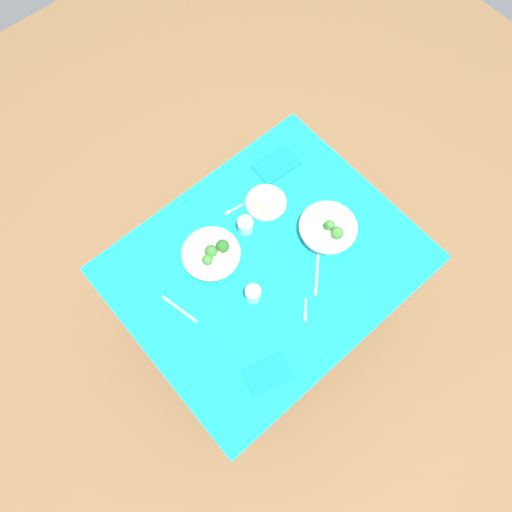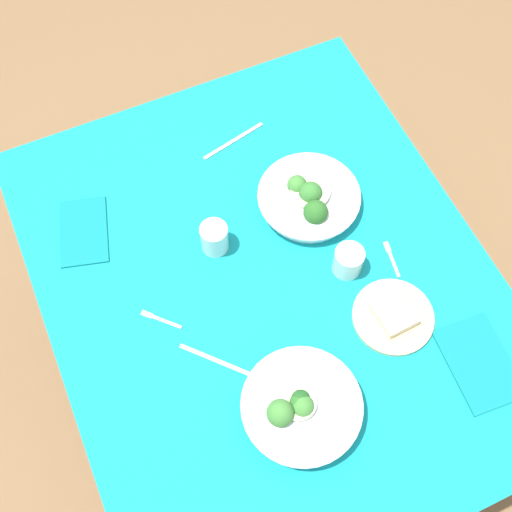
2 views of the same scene
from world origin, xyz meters
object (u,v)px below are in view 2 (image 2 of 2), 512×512
at_px(broccoli_bowl_far, 309,199).
at_px(napkin_folded_lower, 84,231).
at_px(water_glass_side, 348,261).
at_px(napkin_folded_upper, 479,363).
at_px(table_knife_left, 219,362).
at_px(broccoli_bowl_near, 300,408).
at_px(water_glass_center, 214,238).
at_px(fork_by_near_bowl, 159,319).
at_px(bread_side_plate, 393,316).
at_px(fork_by_far_bowl, 391,257).
at_px(table_knife_right, 233,141).

relative_size(broccoli_bowl_far, napkin_folded_lower, 1.37).
height_order(water_glass_side, napkin_folded_upper, water_glass_side).
relative_size(water_glass_side, table_knife_left, 0.40).
relative_size(broccoli_bowl_near, water_glass_center, 3.12).
xyz_separation_m(water_glass_side, fork_by_near_bowl, (-0.06, -0.48, -0.04)).
distance_m(broccoli_bowl_far, table_knife_left, 0.49).
height_order(broccoli_bowl_far, broccoli_bowl_near, broccoli_bowl_near).
relative_size(bread_side_plate, water_glass_side, 2.48).
height_order(broccoli_bowl_near, fork_by_far_bowl, broccoli_bowl_near).
relative_size(table_knife_left, napkin_folded_upper, 0.93).
height_order(broccoli_bowl_near, water_glass_side, broccoli_bowl_near).
height_order(table_knife_left, napkin_folded_lower, napkin_folded_lower).
relative_size(water_glass_side, napkin_folded_lower, 0.41).
xyz_separation_m(broccoli_bowl_far, napkin_folded_lower, (-0.17, -0.57, -0.03)).
bearing_deg(bread_side_plate, broccoli_bowl_far, -172.93).
xyz_separation_m(table_knife_left, napkin_folded_lower, (-0.47, -0.19, 0.00)).
xyz_separation_m(table_knife_right, napkin_folded_lower, (0.11, -0.47, 0.00)).
xyz_separation_m(bread_side_plate, napkin_folded_lower, (-0.54, -0.62, -0.01)).
height_order(water_glass_center, fork_by_near_bowl, water_glass_center).
distance_m(bread_side_plate, table_knife_right, 0.66).
relative_size(water_glass_center, napkin_folded_lower, 0.44).
bearing_deg(broccoli_bowl_far, water_glass_center, -87.18).
bearing_deg(napkin_folded_lower, water_glass_side, 57.13).
relative_size(water_glass_center, fork_by_far_bowl, 0.85).
height_order(broccoli_bowl_far, napkin_folded_lower, broccoli_bowl_far).
height_order(broccoli_bowl_far, fork_by_near_bowl, broccoli_bowl_far).
distance_m(water_glass_center, fork_by_far_bowl, 0.46).
relative_size(bread_side_plate, napkin_folded_upper, 0.91).
relative_size(bread_side_plate, fork_by_far_bowl, 1.94).
xyz_separation_m(broccoli_bowl_near, table_knife_left, (-0.18, -0.12, -0.03)).
bearing_deg(fork_by_near_bowl, napkin_folded_lower, -27.16).
relative_size(fork_by_near_bowl, table_knife_left, 0.42).
bearing_deg(table_knife_right, bread_side_plate, -90.11).
distance_m(bread_side_plate, table_knife_left, 0.44).
bearing_deg(water_glass_center, broccoli_bowl_far, 92.82).
relative_size(broccoli_bowl_far, water_glass_side, 3.36).
height_order(broccoli_bowl_near, fork_by_near_bowl, broccoli_bowl_near).
xyz_separation_m(water_glass_center, table_knife_right, (-0.29, 0.17, -0.04)).
xyz_separation_m(broccoli_bowl_far, fork_by_far_bowl, (0.23, 0.12, -0.03)).
xyz_separation_m(water_glass_side, table_knife_left, (0.10, -0.39, -0.04)).
xyz_separation_m(table_knife_right, napkin_folded_upper, (0.83, 0.28, 0.00)).
height_order(fork_by_far_bowl, fork_by_near_bowl, same).
height_order(water_glass_side, napkin_folded_lower, water_glass_side).
bearing_deg(broccoli_bowl_near, fork_by_near_bowl, -148.13).
bearing_deg(napkin_folded_upper, water_glass_side, -154.02).
height_order(broccoli_bowl_far, water_glass_side, broccoli_bowl_far).
distance_m(fork_by_far_bowl, napkin_folded_lower, 0.80).
relative_size(broccoli_bowl_near, fork_by_far_bowl, 2.65).
bearing_deg(table_knife_right, napkin_folded_upper, -84.44).
bearing_deg(napkin_folded_upper, fork_by_near_bowl, -122.31).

